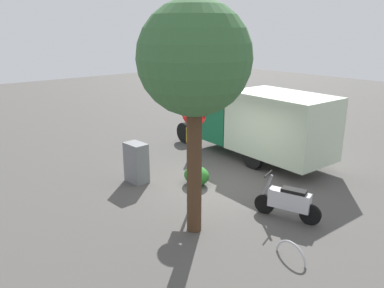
# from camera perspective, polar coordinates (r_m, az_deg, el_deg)

# --- Properties ---
(ground_plane) EXTENTS (60.00, 60.00, 0.00)m
(ground_plane) POSITION_cam_1_polar(r_m,az_deg,el_deg) (12.33, 3.79, -6.48)
(ground_plane) COLOR #4D4B47
(box_truck_near) EXTENTS (6.99, 2.51, 2.70)m
(box_truck_near) POSITION_cam_1_polar(r_m,az_deg,el_deg) (14.71, 10.30, 3.47)
(box_truck_near) COLOR black
(box_truck_near) RESTS_ON ground
(motorcycle) EXTENTS (1.75, 0.79, 1.20)m
(motorcycle) POSITION_cam_1_polar(r_m,az_deg,el_deg) (10.46, 14.40, -8.37)
(motorcycle) COLOR black
(motorcycle) RESTS_ON ground
(stop_sign) EXTENTS (0.71, 0.33, 2.99)m
(stop_sign) POSITION_cam_1_polar(r_m,az_deg,el_deg) (10.88, 0.29, 1.46)
(stop_sign) COLOR #9E9EA3
(stop_sign) RESTS_ON ground
(street_tree) EXTENTS (2.61, 2.61, 5.58)m
(street_tree) POSITION_cam_1_polar(r_m,az_deg,el_deg) (8.60, 0.37, 12.39)
(street_tree) COLOR #47301E
(street_tree) RESTS_ON ground
(utility_cabinet) EXTENTS (0.80, 0.54, 1.34)m
(utility_cabinet) POSITION_cam_1_polar(r_m,az_deg,el_deg) (12.61, -8.41, -2.81)
(utility_cabinet) COLOR slate
(utility_cabinet) RESTS_ON ground
(bike_rack_hoop) EXTENTS (0.85, 0.12, 0.85)m
(bike_rack_hoop) POSITION_cam_1_polar(r_m,az_deg,el_deg) (9.07, 14.65, -16.39)
(bike_rack_hoop) COLOR #B7B7BC
(bike_rack_hoop) RESTS_ON ground
(shrub_near_sign) EXTENTS (0.91, 0.75, 0.62)m
(shrub_near_sign) POSITION_cam_1_polar(r_m,az_deg,el_deg) (12.39, 0.69, -4.76)
(shrub_near_sign) COLOR #297126
(shrub_near_sign) RESTS_ON ground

